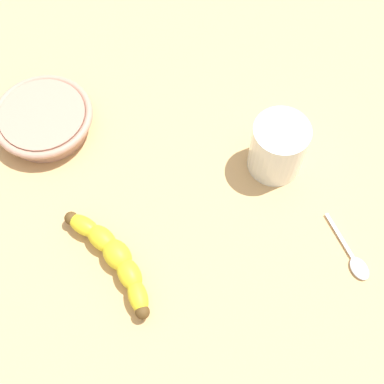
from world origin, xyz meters
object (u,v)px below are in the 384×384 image
banana (114,257)px  teaspoon (357,264)px  smoothie_glass (278,148)px  ceramic_bowl (44,119)px

banana → teaspoon: banana is taller
smoothie_glass → teaspoon: bearing=13.2°
smoothie_glass → banana: bearing=-75.0°
smoothie_glass → teaspoon: smoothie_glass is taller
smoothie_glass → ceramic_bowl: bearing=-119.7°
smoothie_glass → ceramic_bowl: size_ratio=0.60×
smoothie_glass → teaspoon: size_ratio=0.85×
banana → smoothie_glass: smoothie_glass is taller
banana → smoothie_glass: (-7.53, 28.13, 2.74)cm
teaspoon → smoothie_glass: bearing=-171.2°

